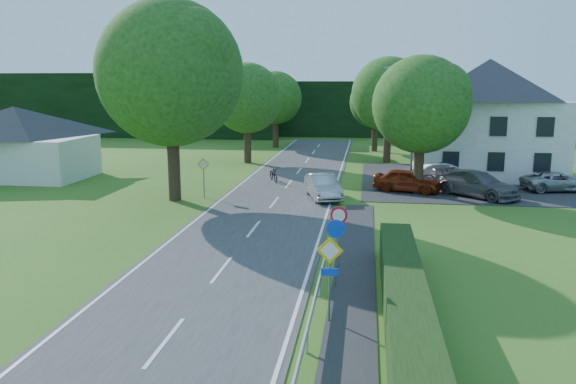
# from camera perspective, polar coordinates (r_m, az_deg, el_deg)

# --- Properties ---
(road) EXTENTS (7.00, 80.00, 0.04)m
(road) POSITION_cam_1_polar(r_m,az_deg,el_deg) (28.85, -2.72, -2.77)
(road) COLOR #373639
(road) RESTS_ON ground
(parking_pad) EXTENTS (14.00, 16.00, 0.04)m
(parking_pad) POSITION_cam_1_polar(r_m,az_deg,el_deg) (41.64, 17.24, 1.06)
(parking_pad) COLOR #252528
(parking_pad) RESTS_ON ground
(line_edge_left) EXTENTS (0.12, 80.00, 0.01)m
(line_edge_left) POSITION_cam_1_polar(r_m,az_deg,el_deg) (29.61, -8.91, -2.48)
(line_edge_left) COLOR white
(line_edge_left) RESTS_ON road
(line_edge_right) EXTENTS (0.12, 80.00, 0.01)m
(line_edge_right) POSITION_cam_1_polar(r_m,az_deg,el_deg) (28.43, 3.74, -2.94)
(line_edge_right) COLOR white
(line_edge_right) RESTS_ON road
(line_centre) EXTENTS (0.12, 80.00, 0.01)m
(line_centre) POSITION_cam_1_polar(r_m,az_deg,el_deg) (28.85, -2.72, -2.72)
(line_centre) COLOR white
(line_centre) RESTS_ON road
(tree_main) EXTENTS (9.40, 9.40, 11.64)m
(tree_main) POSITION_cam_1_polar(r_m,az_deg,el_deg) (33.48, -11.77, 8.98)
(tree_main) COLOR #144414
(tree_main) RESTS_ON ground
(tree_left_far) EXTENTS (7.00, 7.00, 8.58)m
(tree_left_far) POSITION_cam_1_polar(r_m,az_deg,el_deg) (48.68, -4.17, 7.99)
(tree_left_far) COLOR #144414
(tree_left_far) RESTS_ON ground
(tree_right_far) EXTENTS (7.40, 7.40, 9.09)m
(tree_right_far) POSITION_cam_1_polar(r_m,az_deg,el_deg) (49.59, 10.15, 8.20)
(tree_right_far) COLOR #144414
(tree_right_far) RESTS_ON ground
(tree_left_back) EXTENTS (6.60, 6.60, 8.07)m
(tree_left_back) POSITION_cam_1_polar(r_m,az_deg,el_deg) (60.37, -1.27, 8.38)
(tree_left_back) COLOR #144414
(tree_left_back) RESTS_ON ground
(tree_right_back) EXTENTS (6.20, 6.20, 7.56)m
(tree_right_back) POSITION_cam_1_polar(r_m,az_deg,el_deg) (57.60, 8.86, 7.86)
(tree_right_back) COLOR #144414
(tree_right_back) RESTS_ON ground
(tree_right_mid) EXTENTS (7.00, 7.00, 8.58)m
(tree_right_mid) POSITION_cam_1_polar(r_m,az_deg,el_deg) (35.75, 13.31, 6.58)
(tree_right_mid) COLOR #144414
(tree_right_mid) RESTS_ON ground
(treeline_left) EXTENTS (44.00, 6.00, 8.00)m
(treeline_left) POSITION_cam_1_polar(r_m,az_deg,el_deg) (77.12, -17.70, 8.44)
(treeline_left) COLOR black
(treeline_left) RESTS_ON ground
(treeline_right) EXTENTS (30.00, 5.00, 7.00)m
(treeline_right) POSITION_cam_1_polar(r_m,az_deg,el_deg) (73.63, 10.29, 8.29)
(treeline_right) COLOR black
(treeline_right) RESTS_ON ground
(bungalow_left) EXTENTS (11.00, 6.50, 5.20)m
(bungalow_left) POSITION_cam_1_polar(r_m,az_deg,el_deg) (45.43, -25.88, 4.68)
(bungalow_left) COLOR silver
(bungalow_left) RESTS_ON ground
(house_white) EXTENTS (10.60, 8.40, 8.60)m
(house_white) POSITION_cam_1_polar(r_m,az_deg,el_deg) (44.44, 19.53, 7.23)
(house_white) COLOR silver
(house_white) RESTS_ON ground
(streetlight) EXTENTS (2.03, 0.18, 8.00)m
(streetlight) POSITION_cam_1_polar(r_m,az_deg,el_deg) (37.69, 12.38, 7.10)
(streetlight) COLOR slate
(streetlight) RESTS_ON ground
(sign_priority_right) EXTENTS (0.78, 0.09, 2.59)m
(sign_priority_right) POSITION_cam_1_polar(r_m,az_deg,el_deg) (16.35, 4.26, -7.29)
(sign_priority_right) COLOR slate
(sign_priority_right) RESTS_ON ground
(sign_roundabout) EXTENTS (0.64, 0.08, 2.37)m
(sign_roundabout) POSITION_cam_1_polar(r_m,az_deg,el_deg) (19.25, 4.86, -4.83)
(sign_roundabout) COLOR slate
(sign_roundabout) RESTS_ON ground
(sign_speed_limit) EXTENTS (0.64, 0.11, 2.37)m
(sign_speed_limit) POSITION_cam_1_polar(r_m,az_deg,el_deg) (21.15, 5.18, -3.10)
(sign_speed_limit) COLOR slate
(sign_speed_limit) RESTS_ON ground
(sign_priority_left) EXTENTS (0.78, 0.09, 2.44)m
(sign_priority_left) POSITION_cam_1_polar(r_m,az_deg,el_deg) (34.33, -8.59, 2.25)
(sign_priority_left) COLOR slate
(sign_priority_left) RESTS_ON ground
(moving_car) EXTENTS (2.74, 4.65, 1.45)m
(moving_car) POSITION_cam_1_polar(r_m,az_deg,el_deg) (33.80, 3.56, 0.58)
(moving_car) COLOR #A9A9AE
(moving_car) RESTS_ON road
(motorcycle) EXTENTS (1.47, 2.21, 1.10)m
(motorcycle) POSITION_cam_1_polar(r_m,az_deg,el_deg) (39.56, -1.46, 1.89)
(motorcycle) COLOR black
(motorcycle) RESTS_ON road
(parked_car_red) EXTENTS (4.55, 2.87, 1.44)m
(parked_car_red) POSITION_cam_1_polar(r_m,az_deg,el_deg) (36.58, 12.02, 1.16)
(parked_car_red) COLOR maroon
(parked_car_red) RESTS_ON parking_pad
(parked_car_silver_a) EXTENTS (4.67, 2.36, 1.47)m
(parked_car_silver_a) POSITION_cam_1_polar(r_m,az_deg,el_deg) (40.29, 15.63, 1.91)
(parked_car_silver_a) COLOR #A5A5AA
(parked_car_silver_a) RESTS_ON parking_pad
(parked_car_grey) EXTENTS (5.36, 5.24, 1.55)m
(parked_car_grey) POSITION_cam_1_polar(r_m,az_deg,el_deg) (36.20, 18.65, 0.79)
(parked_car_grey) COLOR #57575C
(parked_car_grey) RESTS_ON parking_pad
(parked_car_silver_b) EXTENTS (4.75, 2.86, 1.23)m
(parked_car_silver_b) POSITION_cam_1_polar(r_m,az_deg,el_deg) (39.99, 25.70, 0.98)
(parked_car_silver_b) COLOR #A2A3A9
(parked_car_silver_b) RESTS_ON parking_pad
(parasol) EXTENTS (2.94, 2.97, 2.10)m
(parasol) POSITION_cam_1_polar(r_m,az_deg,el_deg) (43.12, 13.70, 3.02)
(parasol) COLOR #B11F0E
(parasol) RESTS_ON parking_pad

